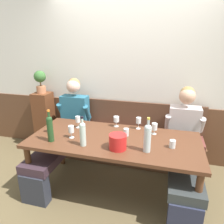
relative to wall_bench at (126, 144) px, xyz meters
name	(u,v)px	position (x,y,z in m)	size (l,w,h in m)	color
ground_plane	(112,193)	(0.00, -0.83, -0.29)	(6.80, 6.80, 0.02)	brown
room_wall_back	(131,71)	(0.00, 0.26, 1.12)	(6.80, 0.08, 2.80)	silver
wood_wainscot_panel	(129,129)	(0.00, 0.21, 0.17)	(6.80, 0.03, 0.90)	brown
wall_bench	(126,144)	(0.00, 0.00, 0.00)	(2.32, 0.42, 0.94)	brown
dining_table	(114,144)	(0.00, -0.76, 0.38)	(2.02, 0.91, 0.74)	#532F1D
person_center_left_seat	(64,129)	(-0.84, -0.41, 0.34)	(0.53, 1.38, 1.30)	#292C36
person_center_right_seat	(185,143)	(0.84, -0.40, 0.33)	(0.53, 1.38, 1.26)	#282B42
ice_bucket	(118,142)	(0.10, -0.99, 0.54)	(0.19, 0.19, 0.16)	red
wine_bottle_amber_mid	(147,137)	(0.41, -0.96, 0.62)	(0.08, 0.08, 0.38)	#B3C3C5
wine_bottle_green_tall	(50,128)	(-0.69, -1.02, 0.62)	(0.07, 0.07, 0.38)	#1F411F
wine_bottle_clear_water	(83,133)	(-0.29, -1.02, 0.61)	(0.07, 0.07, 0.34)	#B1C7BE
wine_glass_center_rear	(116,119)	(-0.06, -0.39, 0.56)	(0.07, 0.07, 0.14)	silver
wine_glass_mid_right	(50,126)	(-0.83, -0.80, 0.55)	(0.07, 0.07, 0.13)	silver
wine_glass_mid_left	(139,121)	(0.24, -0.39, 0.57)	(0.06, 0.06, 0.16)	silver
wine_glass_near_bucket	(78,120)	(-0.55, -0.57, 0.57)	(0.06, 0.06, 0.16)	silver
wine_glass_by_bottle	(154,127)	(0.45, -0.51, 0.55)	(0.07, 0.07, 0.14)	silver
wine_glass_center_front	(71,130)	(-0.50, -0.87, 0.56)	(0.07, 0.07, 0.15)	silver
water_tumbler_right	(172,144)	(0.67, -0.81, 0.50)	(0.07, 0.07, 0.09)	silver
water_tumbler_center	(126,132)	(0.12, -0.64, 0.50)	(0.07, 0.07, 0.09)	silver
corner_pedestal	(45,121)	(-1.46, 0.03, 0.23)	(0.28, 0.28, 1.02)	brown
potted_plant	(40,80)	(-1.46, 0.03, 0.95)	(0.19, 0.19, 0.37)	#B4704B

